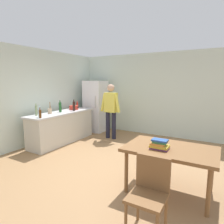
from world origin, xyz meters
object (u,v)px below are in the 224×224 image
Objects in this scene: bottle_beer_brown at (40,114)px; person at (111,108)px; bottle_wine_dark at (74,106)px; book_stack at (159,145)px; chair at (150,189)px; cooking_pot at (74,108)px; dining_table at (170,152)px; bottle_vinegar_tall at (36,110)px; bottle_sauce_red at (77,105)px; utensil_jar at (50,111)px; bottle_wine_green at (60,107)px; refrigerator at (96,106)px; bottle_water_clear at (40,112)px.

person is at bearing 67.25° from bottle_beer_brown.
bottle_wine_dark is 1.22× the size of book_stack.
bottle_wine_dark reaches higher than chair.
bottle_beer_brown is 0.93× the size of book_stack.
cooking_pot is 1.56m from bottle_beer_brown.
person is 3.20m from dining_table.
bottle_wine_dark reaches higher than book_stack.
bottle_beer_brown is (0.37, -0.19, -0.03)m from bottle_vinegar_tall.
person is at bearing 4.13° from bottle_sauce_red.
person is 1.26m from bottle_sauce_red.
utensil_jar is at bearing 162.70° from chair.
bottle_vinegar_tall is (-0.07, -0.39, 0.06)m from utensil_jar.
bottle_vinegar_tall is (-0.12, -0.74, -0.01)m from bottle_wine_green.
dining_table is (2.35, -2.15, -0.31)m from person.
bottle_sauce_red is (-0.31, -0.64, 0.10)m from refrigerator.
bottle_vinegar_tall reaches higher than book_stack.
bottle_sauce_red is (-0.05, 1.71, -0.04)m from bottle_vinegar_tall.
person is at bearing 44.39° from bottle_wine_green.
dining_table is at bearing -2.87° from bottle_beer_brown.
bottle_wine_dark is (-0.90, -0.67, 0.07)m from person.
bottle_water_clear is (-0.00, -2.46, 0.13)m from refrigerator.
bottle_wine_dark is at bearing -47.79° from cooking_pot.
bottle_wine_green reaches higher than utensil_jar.
bottle_wine_green is at bearing -88.27° from cooking_pot.
dining_table is at bearing -29.69° from bottle_sauce_red.
dining_table is at bearing -42.41° from person.
bottle_sauce_red is at bearing 102.55° from bottle_beer_brown.
utensil_jar reaches higher than bottle_sauce_red.
bottle_wine_dark is (0.20, -0.22, 0.09)m from cooking_pot.
bottle_water_clear is (-3.30, 1.21, 0.49)m from chair.
bottle_wine_green is 0.96m from bottle_beer_brown.
person is 1.52m from bottle_wine_green.
bottle_water_clear reaches higher than cooking_pot.
dining_table is 1.54× the size of chair.
bottle_water_clear is at bearing -84.23° from cooking_pot.
bottle_wine_dark is (-3.25, 1.48, 0.37)m from dining_table.
cooking_pot is at bearing -157.85° from person.
bottle_wine_green is 0.99m from bottle_sauce_red.
bottle_vinegar_tall is at bearing 168.50° from chair.
person is 1.87× the size of chair.
bottle_wine_dark reaches higher than bottle_vinegar_tall.
bottle_beer_brown is 3.07m from book_stack.
refrigerator is 1.23m from bottle_wine_dark.
person is 2.17m from bottle_vinegar_tall.
book_stack is at bearing -20.40° from bottle_wine_green.
utensil_jar is at bearing 168.05° from dining_table.
bottle_water_clear is at bearing -81.34° from bottle_wine_green.
bottle_sauce_red is (-0.36, 0.58, -0.05)m from bottle_wine_dark.
cooking_pot is 3.79m from book_stack.
bottle_sauce_red is (-0.30, 1.81, -0.03)m from bottle_water_clear.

